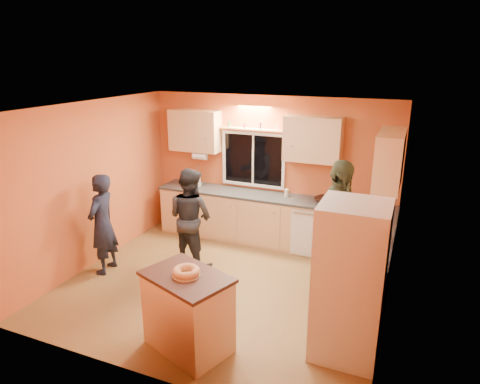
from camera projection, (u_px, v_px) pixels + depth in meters
The scene contains 14 objects.
ground at pixel (223, 286), 6.31m from camera, with size 4.50×4.50×0.00m, color brown.
room_shell at pixel (242, 174), 6.13m from camera, with size 4.54×4.04×2.61m.
back_counter at pixel (264, 219), 7.66m from camera, with size 4.23×0.62×0.90m.
right_counter at pixel (366, 268), 5.89m from camera, with size 0.62×1.84×0.90m.
refrigerator at pixel (350, 282), 4.64m from camera, with size 0.72×0.70×1.80m, color silver.
island at pixel (188, 311), 4.84m from camera, with size 1.13×0.95×0.93m.
bundt_pastry at pixel (186, 272), 4.69m from camera, with size 0.31×0.31×0.09m, color tan.
person_left at pixel (102, 224), 6.52m from camera, with size 0.57×0.38×1.57m, color black.
person_center at pixel (191, 217), 6.76m from camera, with size 0.78×0.61×1.60m, color black.
person_right at pixel (337, 227), 5.95m from camera, with size 1.13×0.47×1.92m, color #383E27.
mixing_bowl at pixel (326, 200), 7.12m from camera, with size 0.36×0.36×0.09m, color #321910.
utensil_crock at pixel (197, 182), 8.01m from camera, with size 0.14×0.14×0.17m, color beige.
potted_plant at pixel (367, 253), 4.99m from camera, with size 0.25×0.21×0.27m, color gray.
red_box at pixel (372, 240), 5.60m from camera, with size 0.16×0.12×0.07m, color #B31B27.
Camera 1 is at (2.38, -5.06, 3.24)m, focal length 32.00 mm.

